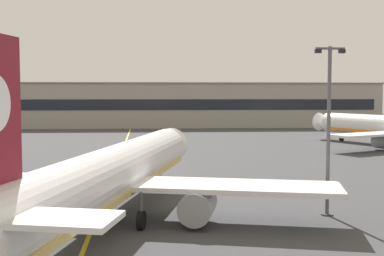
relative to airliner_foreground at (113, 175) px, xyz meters
The scene contains 5 objects.
taxiway_centreline 19.70m from the airliner_foreground, 95.50° to the left, with size 0.30×180.00×0.01m, color yellow.
airliner_foreground is the anchor object (origin of this frame).
apron_lamp_post 16.30m from the airliner_foreground, ahead, with size 2.24×0.90×12.63m.
safety_cone_by_nose_gear 16.52m from the airliner_foreground, 86.74° to the left, with size 0.44×0.44×0.55m.
terminal_building 101.08m from the airliner_foreground, 87.83° to the left, with size 118.81×12.40×12.01m.
Camera 1 is at (5.18, -25.18, 9.18)m, focal length 47.10 mm.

